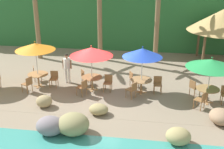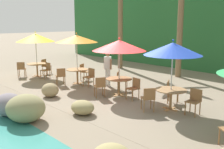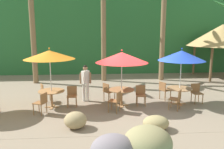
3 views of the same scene
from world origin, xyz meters
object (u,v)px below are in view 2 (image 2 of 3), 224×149
Objects in this scene: chair_blue_seaward at (194,100)px; palm_tree_nearest at (120,2)px; chair_yellow_inland at (45,65)px; umbrella_red at (119,45)px; chair_orange_seaward at (90,76)px; umbrella_orange at (76,39)px; chair_red_inland at (120,79)px; chair_orange_inland at (84,71)px; chair_red_seaward at (134,87)px; umbrella_blue at (173,49)px; chair_blue_left at (148,97)px; chair_orange_left at (61,75)px; palm_tree_second at (181,2)px; dining_table_red at (119,81)px; chair_yellow_left at (21,68)px; chair_blue_inland at (171,90)px; chair_red_left at (100,85)px; umbrella_yellow at (35,38)px; dining_table_blue at (171,93)px; dining_table_yellow at (37,66)px; waiter_in_white at (108,66)px; chair_yellow_seaward at (47,69)px; dining_table_orange at (77,72)px.

chair_blue_seaward is 10.22m from palm_tree_nearest.
umbrella_red reaches higher than chair_yellow_inland.
umbrella_orange is at bearing -171.63° from chair_orange_seaward.
chair_orange_inland is at bearing 178.14° from chair_red_inland.
umbrella_blue reaches higher than chair_red_seaward.
chair_blue_left is at bearing -14.61° from chair_orange_inland.
chair_orange_left is 0.14× the size of palm_tree_second.
dining_table_red is 0.86m from chair_red_seaward.
chair_red_seaward is at bearing 1.35° from umbrella_red.
chair_orange_inland is at bearing 34.23° from chair_yellow_left.
palm_tree_second reaches higher than chair_blue_inland.
chair_red_left is 1.00× the size of chair_blue_inland.
chair_orange_seaward is at bearing 10.43° from umbrella_yellow.
dining_table_blue is 7.01m from palm_tree_second.
chair_blue_inland is at bearing 3.78° from chair_yellow_inland.
umbrella_yellow is 0.39× the size of palm_tree_nearest.
chair_red_seaward is 8.36m from palm_tree_nearest.
dining_table_yellow is 1.26× the size of chair_red_left.
waiter_in_white reaches higher than chair_red_inland.
chair_yellow_left is 1.00× the size of chair_orange_left.
chair_yellow_seaward is 6.52m from palm_tree_nearest.
chair_red_inland is (4.63, 1.12, 0.00)m from chair_yellow_seaward.
chair_yellow_inland is at bearing -139.27° from palm_tree_second.
umbrella_yellow is at bearing -174.44° from umbrella_red.
chair_blue_seaward is at bearing 8.54° from chair_orange_left.
palm_tree_second is at bearing 96.11° from umbrella_red.
chair_yellow_left is at bearing -168.39° from dining_table_red.
chair_blue_seaward is 0.13× the size of palm_tree_nearest.
dining_table_orange is at bearing -59.08° from chair_orange_inland.
umbrella_red reaches higher than chair_red_inland.
chair_yellow_inland is 9.88m from chair_blue_seaward.
chair_blue_left is (-1.23, -0.91, 0.00)m from chair_blue_seaward.
chair_orange_inland is at bearing 170.48° from chair_red_seaward.
chair_red_seaward is 1.44m from chair_blue_inland.
umbrella_blue is at bearing 0.66° from dining_table_red.
chair_red_seaward is (0.85, 0.02, -0.10)m from dining_table_red.
umbrella_yellow is at bearing -102.44° from palm_tree_nearest.
chair_yellow_seaward is 1.40m from chair_yellow_inland.
dining_table_blue is at bearing 4.09° from umbrella_yellow.
palm_tree_nearest reaches higher than chair_red_inland.
palm_tree_nearest is at bearing 128.85° from chair_red_left.
umbrella_blue is (5.58, 0.03, -0.08)m from umbrella_orange.
chair_orange_left is (3.22, -0.98, 0.00)m from chair_yellow_inland.
palm_tree_second is at bearing 65.07° from dining_table_orange.
chair_orange_left is 6.99m from palm_tree_nearest.
chair_orange_seaward is at bearing -25.36° from chair_orange_inland.
dining_table_blue is 0.86m from chair_blue_seaward.
palm_tree_second reaches higher than waiter_in_white.
dining_table_red is at bearing -179.34° from umbrella_blue.
chair_orange_inland is at bearing 173.30° from dining_table_blue.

